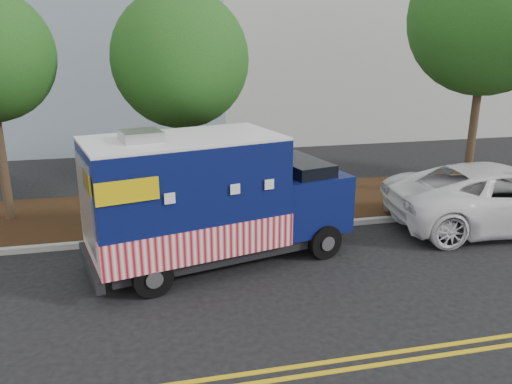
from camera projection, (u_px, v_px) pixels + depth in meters
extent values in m
plane|color=black|center=(226.00, 257.00, 12.15)|extent=(120.00, 120.00, 0.00)
cube|color=#9E9E99|center=(218.00, 233.00, 13.44)|extent=(120.00, 0.18, 0.15)
cube|color=black|center=(208.00, 209.00, 15.39)|extent=(120.00, 4.00, 0.15)
cube|color=gold|center=(272.00, 370.00, 8.00)|extent=(120.00, 0.10, 0.01)
cube|color=gold|center=(276.00, 380.00, 7.77)|extent=(120.00, 0.10, 0.01)
cylinder|color=#38281C|center=(2.00, 159.00, 13.83)|extent=(0.26, 0.26, 3.81)
cylinder|color=#38281C|center=(185.00, 155.00, 14.85)|extent=(0.26, 0.26, 3.58)
sphere|color=#1A5116|center=(180.00, 59.00, 14.04)|extent=(3.87, 3.87, 3.87)
cylinder|color=#38281C|center=(473.00, 131.00, 15.91)|extent=(0.26, 0.26, 4.56)
sphere|color=#1A5116|center=(487.00, 17.00, 14.90)|extent=(4.66, 4.66, 4.66)
cube|color=#473828|center=(158.00, 192.00, 13.22)|extent=(0.06, 0.06, 2.40)
cube|color=black|center=(223.00, 242.00, 11.96)|extent=(5.91, 3.18, 0.28)
cube|color=#0A1249|center=(185.00, 192.00, 11.17)|extent=(4.64, 3.24, 2.41)
cube|color=red|center=(187.00, 228.00, 11.42)|extent=(4.70, 3.31, 0.75)
cube|color=white|center=(183.00, 138.00, 10.81)|extent=(4.64, 3.24, 0.06)
cube|color=#B7B7BA|center=(141.00, 136.00, 10.38)|extent=(0.97, 0.97, 0.22)
cube|color=#0A1249|center=(300.00, 198.00, 12.61)|extent=(2.27, 2.52, 1.41)
cube|color=black|center=(298.00, 172.00, 12.39)|extent=(1.44, 2.14, 0.65)
cube|color=black|center=(329.00, 210.00, 13.14)|extent=(0.55, 1.97, 0.30)
cube|color=black|center=(91.00, 266.00, 10.65)|extent=(0.71, 2.24, 0.28)
cube|color=#B7B7BA|center=(86.00, 204.00, 10.25)|extent=(0.47, 1.76, 1.91)
cube|color=#B7B7BA|center=(181.00, 176.00, 12.30)|extent=(1.76, 0.47, 1.10)
cube|color=yellow|center=(128.00, 192.00, 9.34)|extent=(1.18, 0.30, 0.45)
cube|color=yellow|center=(104.00, 164.00, 11.38)|extent=(1.18, 0.30, 0.45)
cylinder|color=black|center=(324.00, 241.00, 12.02)|extent=(0.89, 0.47, 0.84)
cylinder|color=black|center=(283.00, 216.00, 13.77)|extent=(0.89, 0.47, 0.84)
cylinder|color=black|center=(153.00, 277.00, 10.23)|extent=(0.89, 0.47, 0.84)
cylinder|color=black|center=(130.00, 242.00, 11.98)|extent=(0.89, 0.47, 0.84)
imported|color=white|center=(503.00, 197.00, 13.86)|extent=(6.65, 3.59, 1.77)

